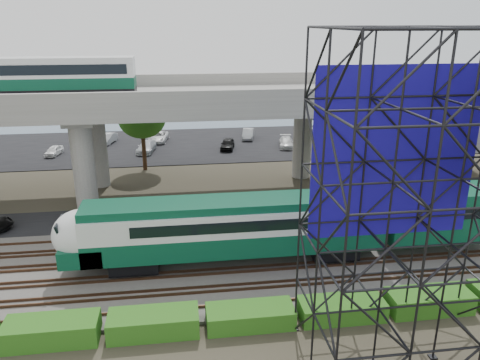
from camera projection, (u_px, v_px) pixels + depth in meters
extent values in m
plane|color=#474233|center=(223.00, 283.00, 28.63)|extent=(140.00, 140.00, 0.00)
cube|color=slate|center=(220.00, 266.00, 30.47)|extent=(90.00, 12.00, 0.20)
cube|color=black|center=(210.00, 215.00, 38.46)|extent=(90.00, 5.00, 0.08)
cube|color=black|center=(197.00, 144.00, 60.49)|extent=(90.00, 18.00, 0.08)
cube|color=slate|center=(191.00, 113.00, 81.12)|extent=(140.00, 40.00, 0.03)
cube|color=#472D1E|center=(228.00, 304.00, 25.99)|extent=(90.00, 0.08, 0.16)
cube|color=#472D1E|center=(225.00, 290.00, 27.34)|extent=(90.00, 0.08, 0.16)
cube|color=#472D1E|center=(224.00, 285.00, 27.86)|extent=(90.00, 0.08, 0.16)
cube|color=#472D1E|center=(222.00, 273.00, 29.21)|extent=(90.00, 0.08, 0.16)
cube|color=#472D1E|center=(221.00, 269.00, 29.74)|extent=(90.00, 0.08, 0.16)
cube|color=#472D1E|center=(219.00, 258.00, 31.09)|extent=(90.00, 0.08, 0.16)
cube|color=#472D1E|center=(218.00, 254.00, 31.61)|extent=(90.00, 0.08, 0.16)
cube|color=#472D1E|center=(216.00, 244.00, 32.96)|extent=(90.00, 0.08, 0.16)
cube|color=#472D1E|center=(216.00, 241.00, 33.49)|extent=(90.00, 0.08, 0.16)
cube|color=#472D1E|center=(214.00, 232.00, 34.84)|extent=(90.00, 0.08, 0.16)
cube|color=black|center=(135.00, 261.00, 29.55)|extent=(3.00, 2.20, 0.90)
cube|color=black|center=(333.00, 249.00, 31.21)|extent=(3.00, 2.20, 0.90)
cube|color=#09442D|center=(236.00, 239.00, 30.01)|extent=(19.00, 3.00, 1.40)
cube|color=silver|center=(236.00, 218.00, 29.54)|extent=(19.00, 3.00, 1.50)
cube|color=#09442D|center=(236.00, 203.00, 29.22)|extent=(19.00, 2.60, 0.50)
cube|color=black|center=(252.00, 216.00, 29.65)|extent=(15.00, 3.06, 0.70)
ellipsoid|color=silver|center=(82.00, 235.00, 28.51)|extent=(3.60, 3.00, 3.20)
cube|color=#09442D|center=(84.00, 250.00, 28.85)|extent=(2.60, 3.00, 1.10)
cube|color=black|center=(62.00, 228.00, 28.21)|extent=(0.48, 2.00, 1.09)
cube|color=#09442D|center=(442.00, 213.00, 31.47)|extent=(8.00, 3.00, 3.40)
cube|color=#9E9B93|center=(204.00, 101.00, 40.84)|extent=(80.00, 12.00, 1.20)
cube|color=#9E9B93|center=(208.00, 98.00, 35.08)|extent=(80.00, 0.50, 1.10)
cube|color=#9E9B93|center=(200.00, 79.00, 45.86)|extent=(80.00, 0.50, 1.10)
cylinder|color=#9E9B93|center=(84.00, 167.00, 37.78)|extent=(1.80, 1.80, 8.00)
cylinder|color=#9E9B93|center=(97.00, 145.00, 44.34)|extent=(1.80, 1.80, 8.00)
cube|color=#9E9B93|center=(87.00, 114.00, 39.86)|extent=(2.40, 9.00, 0.60)
cylinder|color=#9E9B93|center=(323.00, 158.00, 40.33)|extent=(1.80, 1.80, 8.00)
cylinder|color=#9E9B93|center=(302.00, 139.00, 46.89)|extent=(1.80, 1.80, 8.00)
cube|color=#9E9B93|center=(314.00, 108.00, 42.41)|extent=(2.40, 9.00, 0.60)
cylinder|color=#9E9B93|center=(469.00, 133.00, 49.18)|extent=(1.80, 1.80, 8.00)
cube|color=black|center=(63.00, 92.00, 39.04)|extent=(12.00, 2.50, 0.70)
cube|color=#09442D|center=(62.00, 83.00, 38.78)|extent=(12.00, 2.50, 0.90)
cube|color=silver|center=(60.00, 69.00, 38.43)|extent=(12.00, 2.50, 1.30)
cube|color=black|center=(60.00, 68.00, 38.41)|extent=(11.00, 2.56, 0.80)
cube|color=silver|center=(59.00, 59.00, 38.17)|extent=(12.00, 2.40, 0.30)
cube|color=#160D91|center=(395.00, 154.00, 21.96)|extent=(8.10, 0.08, 8.25)
cube|color=black|center=(403.00, 360.00, 22.10)|extent=(9.36, 6.36, 0.08)
cube|color=#286016|center=(52.00, 331.00, 23.26)|extent=(4.60, 1.80, 1.20)
cube|color=#286016|center=(154.00, 323.00, 23.90)|extent=(4.60, 1.80, 1.15)
cube|color=#286016|center=(250.00, 316.00, 24.56)|extent=(4.60, 1.80, 1.03)
cube|color=#286016|center=(342.00, 309.00, 25.20)|extent=(4.60, 1.80, 1.01)
cube|color=#286016|center=(429.00, 301.00, 25.82)|extent=(4.60, 1.80, 1.12)
cylinder|color=#382314|center=(366.00, 174.00, 41.35)|extent=(0.44, 0.44, 4.80)
ellipsoid|color=#286016|center=(369.00, 138.00, 40.32)|extent=(4.94, 4.94, 4.18)
cylinder|color=#382314|center=(144.00, 148.00, 49.59)|extent=(0.44, 0.44, 4.80)
ellipsoid|color=#286016|center=(142.00, 118.00, 48.55)|extent=(4.94, 4.94, 4.18)
imported|color=white|center=(54.00, 151.00, 55.32)|extent=(1.87, 3.40, 1.10)
imported|color=#A7AAAF|center=(108.00, 138.00, 60.70)|extent=(2.23, 4.00, 1.25)
imported|color=#B2B6BB|center=(147.00, 147.00, 56.67)|extent=(2.54, 4.70, 1.29)
imported|color=white|center=(159.00, 137.00, 61.53)|extent=(2.74, 4.77, 1.25)
imported|color=black|center=(227.00, 144.00, 57.92)|extent=(2.34, 4.10, 1.31)
imported|color=#9EA1A5|center=(248.00, 134.00, 63.04)|extent=(2.20, 4.19, 1.31)
imported|color=silver|center=(286.00, 142.00, 58.89)|extent=(2.44, 4.42, 1.21)
imported|color=#B6B9BF|center=(313.00, 132.00, 64.21)|extent=(1.89, 4.05, 1.12)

